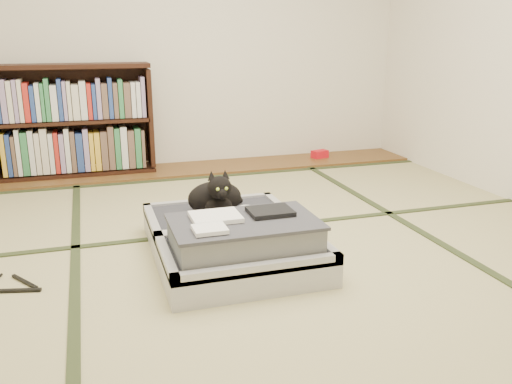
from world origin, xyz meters
name	(u,v)px	position (x,y,z in m)	size (l,w,h in m)	color
floor	(266,254)	(0.00, 0.00, 0.00)	(4.50, 4.50, 0.00)	#C3C082
wood_strip	(195,168)	(0.00, 2.00, 0.01)	(4.00, 0.50, 0.02)	brown
red_item	(320,154)	(1.21, 2.03, 0.06)	(0.15, 0.09, 0.07)	red
tatami_borders	(242,224)	(0.00, 0.49, 0.00)	(4.00, 4.50, 0.01)	#2D381E
bookcase	(74,123)	(-0.98, 2.07, 0.45)	(1.26, 0.29, 0.92)	black
suitcase	(233,240)	(-0.19, -0.02, 0.11)	(0.81, 1.08, 0.32)	#B0B1B6
cat	(216,197)	(-0.21, 0.27, 0.26)	(0.36, 0.36, 0.29)	black
cable_coil	(245,209)	(-0.03, 0.30, 0.17)	(0.11, 0.11, 0.03)	white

